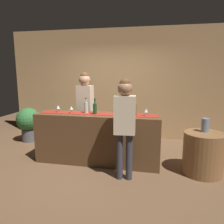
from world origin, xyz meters
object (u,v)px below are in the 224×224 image
(wine_bottle_green, at_px, (95,108))
(round_side_table, at_px, (203,153))
(wine_bottle_amber, at_px, (134,110))
(potted_plant_tall, at_px, (28,122))
(customer_sipping, at_px, (125,119))
(bartender, at_px, (85,103))
(wine_glass_mid_counter, at_px, (71,108))
(vase_on_side_table, at_px, (205,125))
(wine_glass_far_end, at_px, (58,107))
(wine_bottle_clear, at_px, (86,107))
(wine_glass_near_customer, at_px, (146,111))

(wine_bottle_green, distance_m, round_side_table, 2.10)
(round_side_table, bearing_deg, wine_bottle_amber, 176.34)
(potted_plant_tall, bearing_deg, round_side_table, -14.42)
(customer_sipping, xyz_separation_m, potted_plant_tall, (-2.73, 1.52, -0.53))
(customer_sipping, bearing_deg, wine_bottle_green, 134.72)
(wine_bottle_green, bearing_deg, bartender, 123.61)
(customer_sipping, distance_m, potted_plant_tall, 3.17)
(customer_sipping, bearing_deg, bartender, 127.57)
(wine_glass_mid_counter, bearing_deg, wine_bottle_amber, -0.05)
(wine_bottle_amber, relative_size, vase_on_side_table, 1.26)
(wine_bottle_amber, height_order, wine_glass_mid_counter, wine_bottle_amber)
(wine_glass_far_end, bearing_deg, wine_bottle_green, -1.83)
(wine_bottle_clear, relative_size, bartender, 0.17)
(wine_glass_far_end, relative_size, vase_on_side_table, 0.60)
(customer_sipping, distance_m, vase_on_side_table, 1.45)
(vase_on_side_table, bearing_deg, potted_plant_tall, 166.58)
(wine_bottle_green, height_order, wine_glass_near_customer, wine_bottle_green)
(bartender, bearing_deg, vase_on_side_table, 172.01)
(wine_glass_near_customer, xyz_separation_m, round_side_table, (1.01, -0.08, -0.71))
(potted_plant_tall, bearing_deg, wine_bottle_green, -24.68)
(wine_bottle_amber, distance_m, bartender, 1.32)
(wine_bottle_green, relative_size, vase_on_side_table, 1.26)
(customer_sipping, bearing_deg, wine_bottle_clear, 138.90)
(wine_glass_near_customer, height_order, potted_plant_tall, wine_glass_near_customer)
(wine_bottle_amber, height_order, customer_sipping, customer_sipping)
(wine_bottle_amber, xyz_separation_m, bartender, (-1.16, 0.62, 0.02))
(wine_glass_far_end, relative_size, customer_sipping, 0.09)
(wine_bottle_clear, relative_size, wine_glass_mid_counter, 2.10)
(round_side_table, bearing_deg, customer_sipping, -159.92)
(wine_bottle_green, bearing_deg, wine_bottle_clear, 161.01)
(wine_bottle_amber, bearing_deg, wine_bottle_clear, 175.19)
(wine_glass_near_customer, relative_size, potted_plant_tall, 0.17)
(wine_glass_far_end, xyz_separation_m, potted_plant_tall, (-1.30, 0.92, -0.57))
(customer_sipping, relative_size, vase_on_side_table, 6.97)
(customer_sipping, relative_size, potted_plant_tall, 1.92)
(wine_glass_mid_counter, xyz_separation_m, bartender, (0.07, 0.62, 0.03))
(wine_glass_near_customer, distance_m, vase_on_side_table, 1.04)
(wine_bottle_amber, relative_size, wine_glass_far_end, 2.10)
(wine_bottle_clear, relative_size, vase_on_side_table, 1.26)
(wine_glass_mid_counter, distance_m, bartender, 0.63)
(wine_bottle_green, height_order, vase_on_side_table, wine_bottle_green)
(wine_bottle_green, relative_size, potted_plant_tall, 0.35)
(wine_bottle_green, bearing_deg, customer_sipping, -40.72)
(wine_glass_mid_counter, bearing_deg, vase_on_side_table, -0.17)
(bartender, height_order, customer_sipping, bartender)
(wine_glass_mid_counter, bearing_deg, potted_plant_tall, 148.88)
(wine_bottle_amber, relative_size, potted_plant_tall, 0.35)
(wine_glass_near_customer, height_order, vase_on_side_table, wine_glass_near_customer)
(wine_glass_near_customer, height_order, wine_glass_far_end, same)
(wine_bottle_green, distance_m, potted_plant_tall, 2.35)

